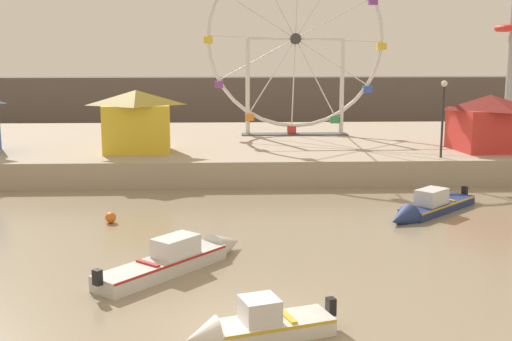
{
  "coord_description": "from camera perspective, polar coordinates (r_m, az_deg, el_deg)",
  "views": [
    {
      "loc": [
        -0.29,
        -15.68,
        6.77
      ],
      "look_at": [
        0.79,
        9.99,
        2.09
      ],
      "focal_mm": 46.33,
      "sensor_mm": 36.0,
      "label": 1
    }
  ],
  "objects": [
    {
      "name": "promenade_lamp_near",
      "position": [
        35.12,
        15.86,
        5.25
      ],
      "size": [
        0.32,
        0.32,
        3.96
      ],
      "color": "#2D2D33",
      "rests_on": "quay_promenade"
    },
    {
      "name": "ground_plane",
      "position": [
        17.08,
        -1.26,
        -13.02
      ],
      "size": [
        240.0,
        240.0,
        0.0
      ],
      "primitive_type": "plane",
      "color": "gray"
    },
    {
      "name": "motorboat_pale_grey",
      "position": [
        21.19,
        -6.32,
        -7.41
      ],
      "size": [
        4.7,
        5.23,
        1.34
      ],
      "rotation": [
        0.0,
        0.0,
        0.86
      ],
      "color": "silver",
      "rests_on": "ground_plane"
    },
    {
      "name": "mooring_buoy_orange",
      "position": [
        26.94,
        -12.44,
        -3.99
      ],
      "size": [
        0.44,
        0.44,
        0.44
      ],
      "primitive_type": "sphere",
      "color": "orange",
      "rests_on": "ground_plane"
    },
    {
      "name": "motorboat_white_red_stripe",
      "position": [
        16.07,
        -0.36,
        -13.38
      ],
      "size": [
        3.82,
        2.11,
        1.3
      ],
      "rotation": [
        0.0,
        0.0,
        3.46
      ],
      "color": "silver",
      "rests_on": "ground_plane"
    },
    {
      "name": "motorboat_navy_blue",
      "position": [
        28.43,
        14.5,
        -3.15
      ],
      "size": [
        4.99,
        4.85,
        1.37
      ],
      "rotation": [
        0.0,
        0.0,
        3.91
      ],
      "color": "navy",
      "rests_on": "ground_plane"
    },
    {
      "name": "distant_town_skyline",
      "position": [
        60.55,
        -2.14,
        6.0
      ],
      "size": [
        140.0,
        3.0,
        4.4
      ],
      "primitive_type": "cube",
      "color": "#564C47",
      "rests_on": "ground_plane"
    },
    {
      "name": "carnival_booth_red_striped",
      "position": [
        38.66,
        19.47,
        4.02
      ],
      "size": [
        4.28,
        4.13,
        3.07
      ],
      "rotation": [
        0.0,
        0.0,
        0.1
      ],
      "color": "red",
      "rests_on": "quay_promenade"
    },
    {
      "name": "ferris_wheel_white_frame",
      "position": [
        43.13,
        3.42,
        11.0
      ],
      "size": [
        11.73,
        1.2,
        11.89
      ],
      "color": "silver",
      "rests_on": "quay_promenade"
    },
    {
      "name": "carnival_booth_yellow_awning",
      "position": [
        36.34,
        -10.26,
        4.31
      ],
      "size": [
        4.06,
        2.97,
        3.36
      ],
      "rotation": [
        0.0,
        0.0,
        0.07
      ],
      "color": "yellow",
      "rests_on": "quay_promenade"
    },
    {
      "name": "quay_promenade",
      "position": [
        41.82,
        -1.99,
        1.92
      ],
      "size": [
        110.0,
        18.43,
        1.31
      ],
      "primitive_type": "cube",
      "color": "tan",
      "rests_on": "ground_plane"
    }
  ]
}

